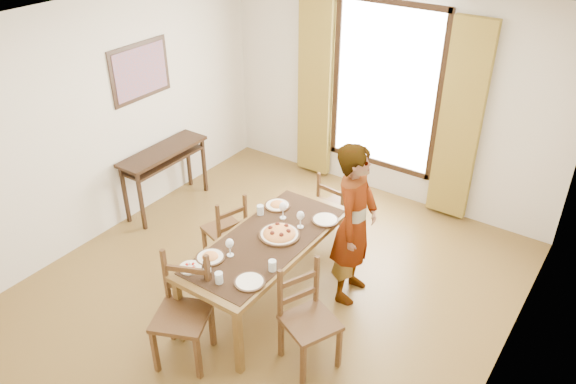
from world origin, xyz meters
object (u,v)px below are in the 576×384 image
Objects in this scene: pasta_platter at (279,231)px; console_table at (164,158)px; dining_table at (267,245)px; man at (355,224)px.

console_table is at bearing 164.28° from pasta_platter.
dining_table is 0.86m from man.
man reaches higher than pasta_platter.
man is 0.73m from pasta_platter.
man is (0.62, 0.58, 0.16)m from dining_table.
man reaches higher than console_table.
console_table is 2.75m from man.
pasta_platter reaches higher than dining_table.
dining_table is at bearing -117.70° from pasta_platter.
dining_table is (2.12, -0.73, 0.00)m from console_table.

